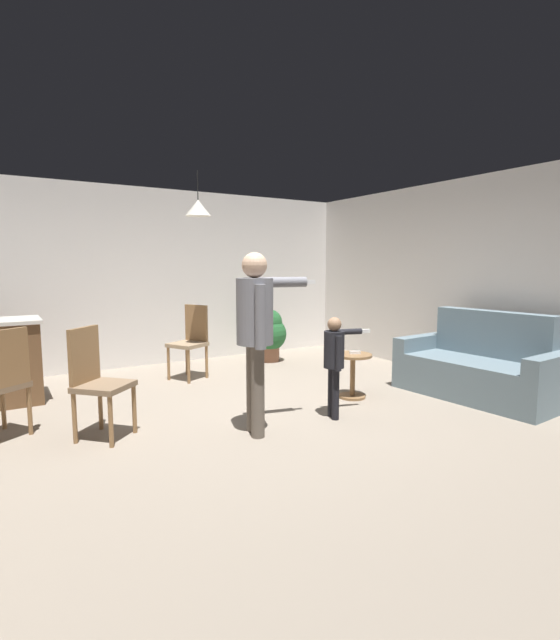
{
  "coord_description": "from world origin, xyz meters",
  "views": [
    {
      "loc": [
        -2.26,
        -3.95,
        1.56
      ],
      "look_at": [
        0.16,
        -0.03,
        1.0
      ],
      "focal_mm": 26.09,
      "sensor_mm": 36.0,
      "label": 1
    }
  ],
  "objects_px": {
    "person_adult": "(256,323)",
    "person_child": "(335,356)",
    "dining_chair_centre_back": "(1,380)",
    "dining_chair_near_wall": "(96,378)",
    "side_table_by_couch": "(353,370)",
    "spare_remote_on_table": "(355,352)",
    "potted_plant_corner": "(269,333)",
    "couch_floral": "(479,369)",
    "dining_chair_by_counter": "(191,339)"
  },
  "relations": [
    {
      "from": "dining_chair_near_wall",
      "to": "spare_remote_on_table",
      "type": "height_order",
      "value": "dining_chair_near_wall"
    },
    {
      "from": "dining_chair_near_wall",
      "to": "person_child",
      "type": "bearing_deg",
      "value": 118.44
    },
    {
      "from": "side_table_by_couch",
      "to": "dining_chair_centre_back",
      "type": "xyz_separation_m",
      "value": [
        -3.5,
        0.63,
        0.22
      ]
    },
    {
      "from": "couch_floral",
      "to": "dining_chair_centre_back",
      "type": "height_order",
      "value": "same"
    },
    {
      "from": "dining_chair_centre_back",
      "to": "person_adult",
      "type": "bearing_deg",
      "value": -62.32
    },
    {
      "from": "couch_floral",
      "to": "dining_chair_centre_back",
      "type": "relative_size",
      "value": 1.85
    },
    {
      "from": "side_table_by_couch",
      "to": "dining_chair_near_wall",
      "type": "height_order",
      "value": "dining_chair_near_wall"
    },
    {
      "from": "dining_chair_by_counter",
      "to": "dining_chair_centre_back",
      "type": "xyz_separation_m",
      "value": [
        -2.25,
        -1.27,
        0.0
      ]
    },
    {
      "from": "person_child",
      "to": "potted_plant_corner",
      "type": "bearing_deg",
      "value": 179.45
    },
    {
      "from": "person_adult",
      "to": "dining_chair_near_wall",
      "type": "xyz_separation_m",
      "value": [
        -1.26,
        0.67,
        -0.48
      ]
    },
    {
      "from": "dining_chair_by_counter",
      "to": "dining_chair_near_wall",
      "type": "height_order",
      "value": "same"
    },
    {
      "from": "potted_plant_corner",
      "to": "spare_remote_on_table",
      "type": "relative_size",
      "value": 6.46
    },
    {
      "from": "spare_remote_on_table",
      "to": "couch_floral",
      "type": "bearing_deg",
      "value": -29.61
    },
    {
      "from": "dining_chair_by_counter",
      "to": "spare_remote_on_table",
      "type": "bearing_deg",
      "value": -173.39
    },
    {
      "from": "potted_plant_corner",
      "to": "dining_chair_near_wall",
      "type": "bearing_deg",
      "value": -145.64
    },
    {
      "from": "dining_chair_by_counter",
      "to": "potted_plant_corner",
      "type": "xyz_separation_m",
      "value": [
        1.47,
        0.39,
        -0.08
      ]
    },
    {
      "from": "person_adult",
      "to": "potted_plant_corner",
      "type": "height_order",
      "value": "person_adult"
    },
    {
      "from": "side_table_by_couch",
      "to": "dining_chair_centre_back",
      "type": "height_order",
      "value": "dining_chair_centre_back"
    },
    {
      "from": "side_table_by_couch",
      "to": "dining_chair_near_wall",
      "type": "distance_m",
      "value": 2.79
    },
    {
      "from": "person_child",
      "to": "spare_remote_on_table",
      "type": "height_order",
      "value": "person_child"
    },
    {
      "from": "dining_chair_by_counter",
      "to": "potted_plant_corner",
      "type": "relative_size",
      "value": 1.19
    },
    {
      "from": "dining_chair_by_counter",
      "to": "potted_plant_corner",
      "type": "height_order",
      "value": "dining_chair_by_counter"
    },
    {
      "from": "couch_floral",
      "to": "person_child",
      "type": "distance_m",
      "value": 1.98
    },
    {
      "from": "couch_floral",
      "to": "spare_remote_on_table",
      "type": "xyz_separation_m",
      "value": [
        -1.28,
        0.73,
        0.21
      ]
    },
    {
      "from": "dining_chair_by_counter",
      "to": "potted_plant_corner",
      "type": "bearing_deg",
      "value": -102.02
    },
    {
      "from": "person_child",
      "to": "spare_remote_on_table",
      "type": "bearing_deg",
      "value": 140.97
    },
    {
      "from": "couch_floral",
      "to": "spare_remote_on_table",
      "type": "relative_size",
      "value": 14.26
    },
    {
      "from": "person_child",
      "to": "potted_plant_corner",
      "type": "distance_m",
      "value": 2.88
    },
    {
      "from": "dining_chair_near_wall",
      "to": "spare_remote_on_table",
      "type": "bearing_deg",
      "value": 131.2
    },
    {
      "from": "person_adult",
      "to": "person_child",
      "type": "distance_m",
      "value": 0.97
    },
    {
      "from": "dining_chair_centre_back",
      "to": "dining_chair_near_wall",
      "type": "bearing_deg",
      "value": -62.11
    },
    {
      "from": "dining_chair_by_counter",
      "to": "person_child",
      "type": "bearing_deg",
      "value": 167.86
    },
    {
      "from": "dining_chair_near_wall",
      "to": "spare_remote_on_table",
      "type": "xyz_separation_m",
      "value": [
        2.79,
        -0.26,
        -0.01
      ]
    },
    {
      "from": "couch_floral",
      "to": "person_adult",
      "type": "bearing_deg",
      "value": 79.78
    },
    {
      "from": "side_table_by_couch",
      "to": "spare_remote_on_table",
      "type": "bearing_deg",
      "value": -33.49
    },
    {
      "from": "couch_floral",
      "to": "person_adult",
      "type": "relative_size",
      "value": 1.12
    },
    {
      "from": "dining_chair_centre_back",
      "to": "dining_chair_by_counter",
      "type": "bearing_deg",
      "value": -4.84
    },
    {
      "from": "side_table_by_couch",
      "to": "person_adult",
      "type": "xyz_separation_m",
      "value": [
        -1.51,
        -0.43,
        0.7
      ]
    },
    {
      "from": "couch_floral",
      "to": "dining_chair_by_counter",
      "type": "distance_m",
      "value": 3.68
    },
    {
      "from": "dining_chair_near_wall",
      "to": "spare_remote_on_table",
      "type": "relative_size",
      "value": 7.69
    },
    {
      "from": "couch_floral",
      "to": "dining_chair_by_counter",
      "type": "xyz_separation_m",
      "value": [
        -2.55,
        2.64,
        0.21
      ]
    },
    {
      "from": "dining_chair_by_counter",
      "to": "spare_remote_on_table",
      "type": "height_order",
      "value": "dining_chair_by_counter"
    },
    {
      "from": "dining_chair_near_wall",
      "to": "dining_chair_centre_back",
      "type": "xyz_separation_m",
      "value": [
        -0.73,
        0.38,
        0.0
      ]
    },
    {
      "from": "person_child",
      "to": "potted_plant_corner",
      "type": "relative_size",
      "value": 1.23
    },
    {
      "from": "person_adult",
      "to": "potted_plant_corner",
      "type": "xyz_separation_m",
      "value": [
        1.74,
        2.72,
        -0.57
      ]
    },
    {
      "from": "person_adult",
      "to": "spare_remote_on_table",
      "type": "xyz_separation_m",
      "value": [
        1.53,
        0.42,
        -0.49
      ]
    },
    {
      "from": "side_table_by_couch",
      "to": "potted_plant_corner",
      "type": "height_order",
      "value": "potted_plant_corner"
    },
    {
      "from": "potted_plant_corner",
      "to": "spare_remote_on_table",
      "type": "distance_m",
      "value": 2.32
    },
    {
      "from": "person_adult",
      "to": "dining_chair_centre_back",
      "type": "height_order",
      "value": "person_adult"
    },
    {
      "from": "dining_chair_by_counter",
      "to": "dining_chair_near_wall",
      "type": "relative_size",
      "value": 1.0
    }
  ]
}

